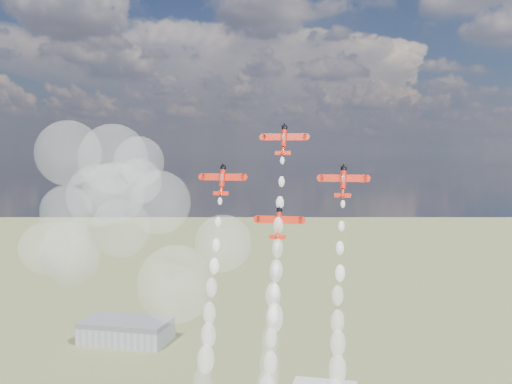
{
  "coord_description": "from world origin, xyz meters",
  "views": [
    {
      "loc": [
        31.77,
        -135.42,
        111.22
      ],
      "look_at": [
        -0.01,
        -0.2,
        101.62
      ],
      "focal_mm": 42.0,
      "sensor_mm": 36.0,
      "label": 1
    }
  ],
  "objects_px": {
    "hangar": "(126,331)",
    "plane_slot": "(279,223)",
    "plane_right": "(343,181)",
    "plane_lead": "(284,139)",
    "plane_left": "(222,180)"
  },
  "relations": [
    {
      "from": "plane_lead",
      "to": "plane_slot",
      "type": "relative_size",
      "value": 1.0
    },
    {
      "from": "plane_lead",
      "to": "plane_left",
      "type": "bearing_deg",
      "value": -167.74
    },
    {
      "from": "plane_left",
      "to": "plane_right",
      "type": "relative_size",
      "value": 1.0
    },
    {
      "from": "plane_right",
      "to": "plane_slot",
      "type": "distance_m",
      "value": 17.3
    },
    {
      "from": "plane_lead",
      "to": "plane_left",
      "type": "height_order",
      "value": "plane_lead"
    },
    {
      "from": "hangar",
      "to": "plane_slot",
      "type": "distance_m",
      "value": 239.42
    },
    {
      "from": "plane_left",
      "to": "plane_slot",
      "type": "xyz_separation_m",
      "value": [
        14.17,
        -3.08,
        -9.43
      ]
    },
    {
      "from": "hangar",
      "to": "plane_slot",
      "type": "height_order",
      "value": "plane_slot"
    },
    {
      "from": "plane_right",
      "to": "plane_slot",
      "type": "bearing_deg",
      "value": -167.74
    },
    {
      "from": "hangar",
      "to": "plane_slot",
      "type": "relative_size",
      "value": 4.82
    },
    {
      "from": "plane_left",
      "to": "plane_right",
      "type": "height_order",
      "value": "same"
    },
    {
      "from": "hangar",
      "to": "plane_lead",
      "type": "distance_m",
      "value": 242.48
    },
    {
      "from": "plane_left",
      "to": "plane_right",
      "type": "distance_m",
      "value": 28.35
    },
    {
      "from": "plane_slot",
      "to": "plane_right",
      "type": "bearing_deg",
      "value": 12.26
    },
    {
      "from": "hangar",
      "to": "plane_lead",
      "type": "height_order",
      "value": "plane_lead"
    }
  ]
}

